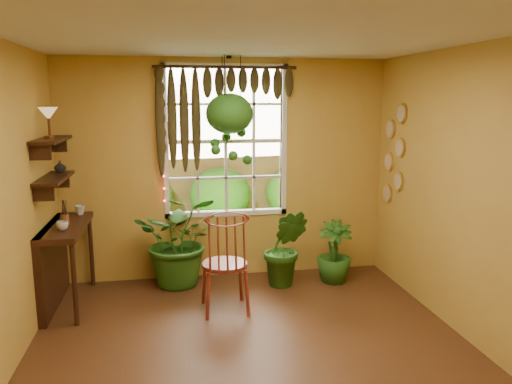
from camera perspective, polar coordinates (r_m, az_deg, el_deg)
floor at (r=4.46m, az=0.21°, el=-19.15°), size 4.50×4.50×0.00m
ceiling at (r=3.90m, az=0.24°, el=17.73°), size 4.50×4.50×0.00m
wall_back at (r=6.16m, az=-3.43°, el=2.53°), size 4.00×0.00×4.00m
wall_right at (r=4.74m, az=24.78°, el=-0.90°), size 0.00×4.50×4.50m
window at (r=6.15m, az=-3.50°, el=5.80°), size 1.52×0.10×1.86m
valance_vine at (r=6.00m, az=-4.25°, el=11.18°), size 1.70×0.12×1.10m
string_lights at (r=6.02m, az=-10.65°, el=6.01°), size 0.03×0.03×1.54m
wall_plates at (r=6.24m, az=15.49°, el=4.11°), size 0.04×0.32×1.10m
counter_ledge at (r=5.80m, az=-21.81°, el=-6.84°), size 0.40×1.20×0.90m
shelf_lower at (r=5.61m, az=-22.07°, el=1.47°), size 0.25×0.90×0.04m
shelf_upper at (r=5.56m, az=-22.35°, el=5.54°), size 0.25×0.90×0.04m
backyard at (r=10.77m, az=-4.93°, el=5.63°), size 14.00×10.00×12.00m
windsor_chair at (r=5.30m, az=-3.53°, el=-9.74°), size 0.49×0.52×1.29m
potted_plant_left at (r=6.04m, az=-8.62°, el=-5.39°), size 1.10×0.98×1.12m
potted_plant_mid at (r=5.97m, az=3.38°, el=-6.38°), size 0.62×0.55×0.94m
potted_plant_right at (r=6.19m, az=8.93°, el=-6.79°), size 0.49×0.49×0.75m
hanging_basket at (r=5.86m, az=-3.04°, el=8.23°), size 0.55×0.55×1.27m
cup_a at (r=5.44m, az=-21.27°, el=-3.61°), size 0.15×0.15×0.09m
cup_b at (r=6.09m, az=-19.48°, el=-1.95°), size 0.14×0.14×0.11m
brush_jar at (r=5.65m, az=-21.07°, el=-2.21°), size 0.09×0.09×0.33m
shelf_vase at (r=5.87m, az=-21.49°, el=2.72°), size 0.13×0.13×0.13m
tiffany_lamp at (r=5.43m, az=-22.65°, el=8.06°), size 0.19×0.19×0.32m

